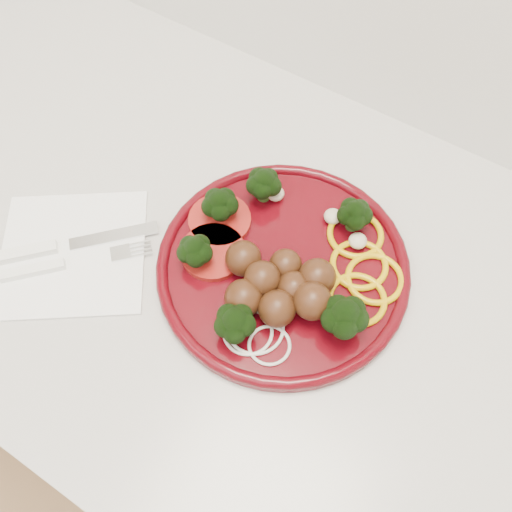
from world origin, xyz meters
The scene contains 5 objects.
counter centered at (0.00, 1.70, 0.45)m, with size 2.40×0.60×0.90m.
plate centered at (0.21, 1.71, 0.92)m, with size 0.29×0.29×0.06m.
napkin centered at (-0.01, 1.60, 0.90)m, with size 0.17×0.17×0.00m, color white.
knife centered at (-0.03, 1.59, 0.91)m, with size 0.14×0.15×0.01m.
fork centered at (-0.01, 1.57, 0.91)m, with size 0.13×0.14×0.01m.
Camera 1 is at (0.36, 1.44, 1.48)m, focal length 40.00 mm.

